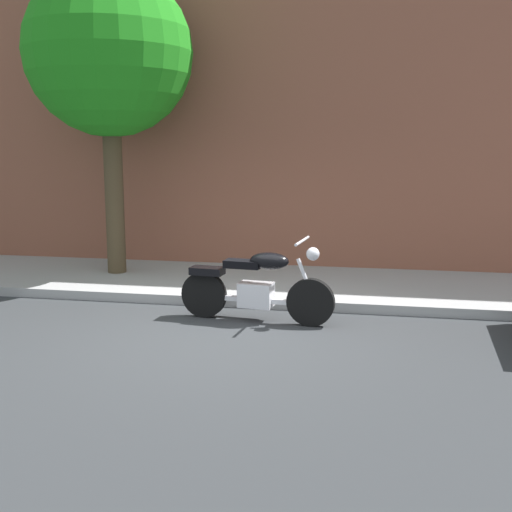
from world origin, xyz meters
The scene contains 5 objects.
ground_plane centered at (0.00, 0.00, 0.00)m, with size 60.00×60.00×0.00m, color #303335.
sidewalk centered at (0.00, 2.64, 0.07)m, with size 19.53×2.63×0.14m, color #9E9E9E.
building_facade centered at (0.00, 4.20, 3.52)m, with size 19.53×0.50×7.03m, color brown.
motorcycle centered at (0.27, 0.70, 0.47)m, with size 2.08×0.70×1.12m.
street_tree centered at (-2.56, 2.78, 3.74)m, with size 2.73×2.73×5.14m.
Camera 1 is at (1.80, -7.24, 2.31)m, focal length 44.41 mm.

